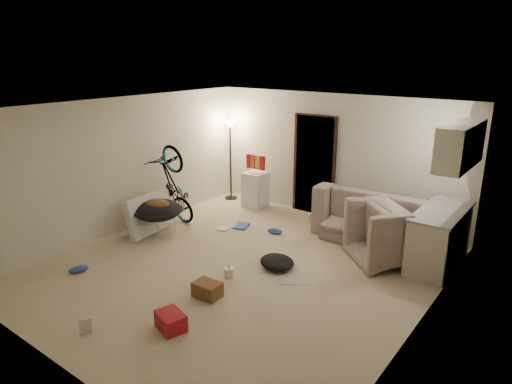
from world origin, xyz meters
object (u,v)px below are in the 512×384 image
Objects in this scene: kitchen_counter at (439,239)px; tv_box at (150,213)px; sofa at (380,221)px; drink_case_b at (171,321)px; armchair at (396,240)px; bicycle at (174,202)px; saucer_chair at (158,215)px; mini_fridge at (255,190)px; floor_lamp at (230,143)px; juicer at (229,272)px; drink_case_a at (207,290)px.

kitchen_counter reaches higher than tv_box.
sofa reaches higher than drink_case_b.
armchair is 4.25m from bicycle.
bicycle is 0.67m from saucer_chair.
bicycle reaches higher than drink_case_b.
floor_lamp is at bearing 172.05° from mini_fridge.
bicycle is 1.88m from mini_fridge.
kitchen_counter reaches higher than juicer.
drink_case_b is at bearing 75.22° from sofa.
drink_case_a is 0.86m from drink_case_b.
sofa is 3.58m from drink_case_a.
drink_case_a is at bearing 101.26° from armchair.
drink_case_b is at bearing -44.88° from tv_box.
kitchen_counter is at bearing 50.05° from drink_case_a.
armchair is (-0.59, -0.24, -0.09)m from kitchen_counter.
saucer_chair is at bearing 31.67° from sofa.
kitchen_counter reaches higher than drink_case_b.
bicycle is 4.35× the size of drink_case_b.
kitchen_counter is 1.97× the size of mini_fridge.
floor_lamp is 5.37m from drink_case_b.
armchair is 5.17× the size of juicer.
drink_case_b is at bearing -38.88° from saucer_chair.
mini_fridge is at bearing 79.22° from saucer_chair.
mini_fridge reaches higher than juicer.
sofa is 2.08× the size of tv_box.
mini_fridge is 3.64× the size of juicer.
drink_case_b reaches higher than drink_case_a.
armchair is at bearing 22.15° from saucer_chair.
tv_box is (-4.14, -1.58, 0.01)m from armchair.
saucer_chair is 2.47× the size of drink_case_a.
sofa is 2.13× the size of armchair.
floor_lamp is 1.63× the size of tv_box.
drink_case_a is 0.64m from juicer.
sofa is (3.68, -0.20, -0.97)m from floor_lamp.
armchair is at bearing -158.08° from kitchen_counter.
bicycle reaches higher than juicer.
bicycle is (-4.14, -0.97, 0.08)m from armchair.
tv_box reaches higher than drink_case_b.
sofa is 0.88m from armchair.
floor_lamp is at bearing 138.70° from drink_case_b.
saucer_chair is at bearing -10.68° from tv_box.
floor_lamp reaches higher than drink_case_a.
sofa is 3.03× the size of mini_fridge.
kitchen_counter is 4.00× the size of drink_case_b.
armchair is 3.55m from mini_fridge.
bicycle is at bearing -165.72° from kitchen_counter.
sofa is 2.91m from mini_fridge.
bicycle reaches higher than sofa.
juicer is at bearing -111.96° from bicycle.
drink_case_a is 1.00× the size of drink_case_b.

